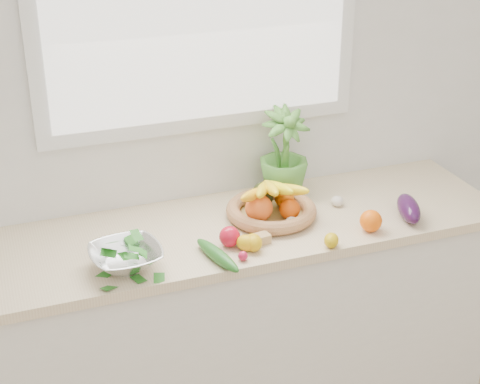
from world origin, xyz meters
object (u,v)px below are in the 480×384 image
object	(u,v)px
apple	(230,237)
fruit_basket	(271,206)
cucumber	(217,255)
potted_herb	(284,152)
eggplant	(409,208)
colander_with_spinach	(126,253)

from	to	relation	value
apple	fruit_basket	xyz separation A→B (m)	(0.23, 0.16, 0.01)
fruit_basket	cucumber	bearing A→B (deg)	-141.13
fruit_basket	apple	bearing A→B (deg)	-145.29
cucumber	potted_herb	bearing A→B (deg)	43.84
apple	potted_herb	size ratio (longest dim) A/B	0.21
eggplant	potted_herb	world-z (taller)	potted_herb
eggplant	cucumber	xyz separation A→B (m)	(-0.81, -0.05, -0.02)
fruit_basket	colander_with_spinach	world-z (taller)	fruit_basket
potted_herb	colander_with_spinach	bearing A→B (deg)	-154.44
cucumber	fruit_basket	size ratio (longest dim) A/B	0.64
cucumber	colander_with_spinach	bearing A→B (deg)	169.89
eggplant	fruit_basket	bearing A→B (deg)	159.31
potted_herb	colander_with_spinach	xyz separation A→B (m)	(-0.74, -0.36, -0.13)
eggplant	apple	bearing A→B (deg)	177.29
eggplant	fruit_basket	size ratio (longest dim) A/B	0.51
potted_herb	colander_with_spinach	world-z (taller)	potted_herb
eggplant	cucumber	bearing A→B (deg)	-176.24
fruit_basket	colander_with_spinach	size ratio (longest dim) A/B	1.55
apple	eggplant	xyz separation A→B (m)	(0.74, -0.03, 0.00)
apple	colander_with_spinach	size ratio (longest dim) A/B	0.29
eggplant	colander_with_spinach	bearing A→B (deg)	179.86
apple	fruit_basket	size ratio (longest dim) A/B	0.19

